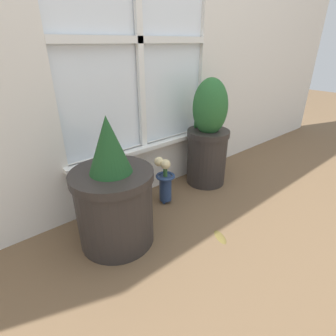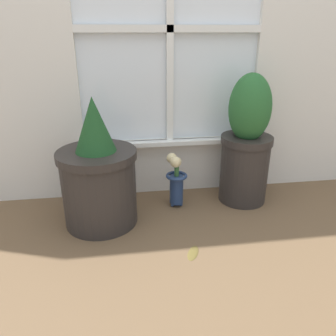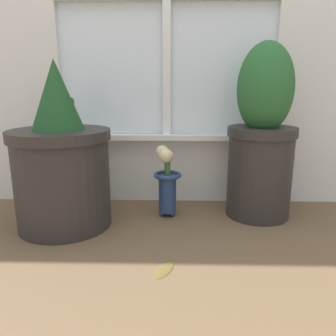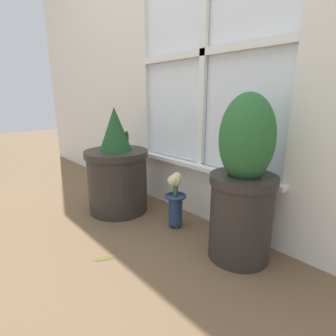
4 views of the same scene
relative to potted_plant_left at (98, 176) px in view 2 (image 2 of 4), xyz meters
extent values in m
plane|color=brown|center=(0.39, -0.27, -0.25)|extent=(10.00, 10.00, 0.00)
cube|color=silver|center=(0.39, 0.32, -0.09)|extent=(0.95, 0.05, 0.32)
cube|color=white|center=(0.39, 0.33, 0.65)|extent=(0.95, 0.02, 1.16)
cube|color=white|center=(0.39, 0.31, 0.65)|extent=(0.04, 0.02, 1.16)
cube|color=white|center=(0.39, 0.31, 0.65)|extent=(0.95, 0.02, 0.04)
cube|color=white|center=(0.39, 0.28, 0.06)|extent=(1.01, 0.06, 0.02)
cylinder|color=#2D2826|center=(0.00, 0.00, -0.06)|extent=(0.36, 0.36, 0.38)
cylinder|color=#2D2826|center=(0.00, 0.00, 0.11)|extent=(0.38, 0.38, 0.04)
cylinder|color=#38281E|center=(0.00, 0.00, 0.12)|extent=(0.33, 0.33, 0.01)
cone|color=#1E4C23|center=(0.00, 0.00, 0.25)|extent=(0.19, 0.19, 0.25)
ellipsoid|color=#1E4C23|center=(0.02, 0.06, 0.19)|extent=(0.09, 0.05, 0.12)
cylinder|color=#2D2826|center=(0.78, 0.13, -0.06)|extent=(0.26, 0.26, 0.38)
cylinder|color=#2D2826|center=(0.78, 0.13, 0.10)|extent=(0.28, 0.28, 0.04)
cylinder|color=#38281E|center=(0.78, 0.13, 0.12)|extent=(0.24, 0.24, 0.01)
ellipsoid|color=#28602D|center=(0.78, 0.13, 0.27)|extent=(0.22, 0.22, 0.36)
ellipsoid|color=#28602D|center=(0.78, 0.21, 0.21)|extent=(0.14, 0.04, 0.19)
sphere|color=navy|center=(0.40, 0.14, -0.24)|extent=(0.02, 0.02, 0.02)
sphere|color=navy|center=(0.38, 0.09, -0.24)|extent=(0.02, 0.02, 0.02)
sphere|color=navy|center=(0.42, 0.09, -0.24)|extent=(0.02, 0.02, 0.02)
cylinder|color=navy|center=(0.40, 0.11, -0.15)|extent=(0.07, 0.07, 0.16)
torus|color=navy|center=(0.40, 0.11, -0.07)|extent=(0.12, 0.12, 0.02)
cylinder|color=#386633|center=(0.40, 0.11, -0.03)|extent=(0.02, 0.02, 0.09)
sphere|color=beige|center=(0.40, 0.11, 0.01)|extent=(0.05, 0.05, 0.05)
sphere|color=beige|center=(0.38, 0.14, 0.02)|extent=(0.06, 0.06, 0.06)
sphere|color=beige|center=(0.40, 0.10, 0.01)|extent=(0.06, 0.06, 0.06)
ellipsoid|color=brown|center=(0.40, -0.32, -0.25)|extent=(0.09, 0.12, 0.01)
camera|label=1|loc=(-0.48, -0.95, 0.64)|focal=28.00mm
camera|label=2|loc=(0.13, -1.47, 0.64)|focal=35.00mm
camera|label=3|loc=(0.44, -1.20, 0.28)|focal=35.00mm
camera|label=4|loc=(1.34, -0.79, 0.43)|focal=28.00mm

